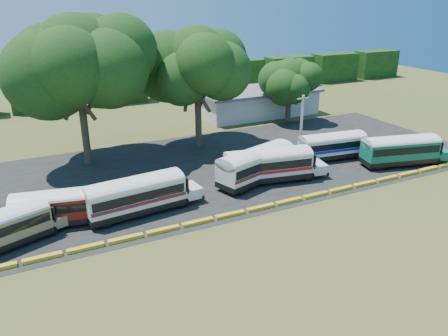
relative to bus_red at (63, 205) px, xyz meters
name	(u,v)px	position (x,y,z in m)	size (l,w,h in m)	color
ground	(251,218)	(14.26, -5.76, -1.74)	(160.00, 160.00, 0.00)	#3C4617
asphalt_strip	(205,169)	(15.26, 6.24, -1.73)	(64.00, 24.00, 0.02)	black
curb	(245,211)	(14.26, -4.76, -1.59)	(53.70, 0.45, 0.30)	gold
terminal_building	(257,102)	(32.26, 24.24, 0.30)	(19.00, 9.00, 4.00)	beige
treeline_backdrop	(116,86)	(14.26, 42.24, 1.26)	(130.00, 4.00, 6.00)	black
bus_red	(63,205)	(0.00, 0.00, 0.00)	(9.46, 3.92, 3.03)	black
bus_cream_west	(138,193)	(5.92, -0.81, 0.17)	(10.48, 3.57, 3.38)	black
bus_cream_east	(258,163)	(18.66, 0.80, 0.27)	(11.09, 5.88, 3.55)	black
bus_white_red	(270,163)	(19.77, 0.23, 0.23)	(10.87, 4.39, 3.48)	black
bus_white_blue	(334,144)	(29.80, 2.68, 0.02)	(9.64, 3.49, 3.10)	black
bus_teal	(402,149)	(35.25, -2.17, 0.19)	(10.51, 4.81, 3.35)	black
tree_west	(76,57)	(4.21, 13.55, 9.95)	(11.98, 11.98, 16.12)	#322419
tree_center	(197,62)	(17.66, 13.55, 8.70)	(11.07, 11.07, 14.53)	#322419
tree_east	(290,77)	(34.28, 18.60, 4.87)	(7.28, 7.28, 9.33)	#322419
utility_pole	(301,125)	(27.23, 5.57, 1.94)	(1.60, 0.30, 7.12)	gray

